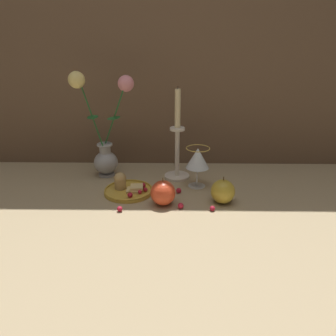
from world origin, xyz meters
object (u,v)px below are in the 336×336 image
vase (105,137)px  plate_with_pastries (127,189)px  apple_beside_vase (163,193)px  candlestick (177,148)px  apple_near_glass (223,191)px  wine_glass (198,159)px

vase → plate_with_pastries: vase is taller
apple_beside_vase → vase: bearing=133.4°
candlestick → plate_with_pastries: bearing=-141.2°
candlestick → apple_near_glass: candlestick is taller
wine_glass → apple_near_glass: wine_glass is taller
wine_glass → apple_near_glass: 0.16m
wine_glass → candlestick: size_ratio=0.42×
apple_beside_vase → apple_near_glass: bearing=4.8°
wine_glass → apple_near_glass: bearing=-59.6°
wine_glass → apple_beside_vase: size_ratio=1.57×
vase → wine_glass: 0.37m
candlestick → wine_glass: bearing=-48.2°
vase → candlestick: vase is taller
plate_with_pastries → apple_near_glass: apple_near_glass is taller
plate_with_pastries → apple_near_glass: bearing=-12.0°
vase → apple_beside_vase: vase is taller
plate_with_pastries → wine_glass: size_ratio=1.15×
plate_with_pastries → wine_glass: 0.27m
plate_with_pastries → wine_glass: bearing=13.8°
wine_glass → apple_beside_vase: wine_glass is taller
wine_glass → apple_near_glass: (0.08, -0.13, -0.06)m
vase → candlestick: bearing=-3.2°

